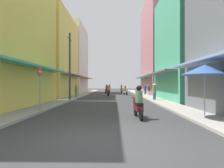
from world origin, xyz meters
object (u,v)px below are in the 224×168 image
(motorbike_silver, at_px, (125,90))
(vendor_umbrella, at_px, (205,70))
(pedestrian_midway, at_px, (145,90))
(pedestrian_crossing, at_px, (76,90))
(utility_pole, at_px, (70,66))
(motorbike_green, at_px, (122,90))
(motorbike_red, at_px, (107,90))
(motorbike_blue, at_px, (108,91))
(motorbike_white, at_px, (109,89))
(street_sign_no_entry, at_px, (40,83))
(pedestrian_far, at_px, (149,89))
(motorbike_maroon, at_px, (138,104))
(pedestrian_foreground, at_px, (154,91))

(motorbike_silver, distance_m, vendor_umbrella, 19.80)
(pedestrian_midway, bearing_deg, pedestrian_crossing, -149.88)
(utility_pole, bearing_deg, motorbike_green, 67.00)
(motorbike_red, bearing_deg, motorbike_blue, -85.79)
(motorbike_silver, relative_size, motorbike_white, 0.98)
(motorbike_blue, bearing_deg, street_sign_no_entry, -102.53)
(pedestrian_crossing, height_order, pedestrian_far, pedestrian_crossing)
(pedestrian_midway, bearing_deg, motorbike_silver, 169.81)
(motorbike_silver, relative_size, vendor_umbrella, 0.71)
(motorbike_maroon, distance_m, vendor_umbrella, 3.34)
(street_sign_no_entry, bearing_deg, pedestrian_crossing, 91.88)
(motorbike_maroon, bearing_deg, pedestrian_foreground, 73.33)
(motorbike_green, xyz_separation_m, pedestrian_crossing, (-5.79, -8.71, 0.24))
(motorbike_maroon, height_order, pedestrian_midway, motorbike_maroon)
(pedestrian_midway, height_order, street_sign_no_entry, street_sign_no_entry)
(motorbike_silver, xyz_separation_m, pedestrian_midway, (2.92, -0.52, 0.08))
(vendor_umbrella, bearing_deg, motorbike_white, 100.37)
(motorbike_white, bearing_deg, utility_pole, -100.48)
(pedestrian_crossing, height_order, street_sign_no_entry, street_sign_no_entry)
(motorbike_blue, relative_size, vendor_umbrella, 0.72)
(pedestrian_midway, bearing_deg, utility_pole, -132.86)
(motorbike_maroon, height_order, vendor_umbrella, vendor_umbrella)
(motorbike_silver, height_order, pedestrian_foreground, pedestrian_foreground)
(motorbike_white, height_order, pedestrian_foreground, pedestrian_foreground)
(motorbike_silver, distance_m, pedestrian_far, 3.97)
(motorbike_silver, height_order, motorbike_red, same)
(pedestrian_far, height_order, pedestrian_midway, pedestrian_far)
(motorbike_red, bearing_deg, street_sign_no_entry, -97.66)
(motorbike_white, bearing_deg, pedestrian_far, -61.40)
(pedestrian_crossing, height_order, utility_pole, utility_pole)
(motorbike_maroon, relative_size, pedestrian_crossing, 1.08)
(motorbike_blue, height_order, motorbike_green, same)
(vendor_umbrella, relative_size, utility_pole, 0.38)
(motorbike_red, height_order, pedestrian_crossing, pedestrian_crossing)
(pedestrian_far, bearing_deg, motorbike_red, 132.55)
(utility_pole, bearing_deg, vendor_umbrella, -48.51)
(motorbike_blue, distance_m, motorbike_red, 6.41)
(pedestrian_far, xyz_separation_m, pedestrian_foreground, (-0.76, -7.18, 0.05))
(motorbike_green, xyz_separation_m, pedestrian_midway, (3.39, -3.39, 0.08))
(pedestrian_crossing, xyz_separation_m, vendor_umbrella, (8.66, -13.74, 1.34))
(motorbike_silver, height_order, pedestrian_far, pedestrian_far)
(pedestrian_crossing, distance_m, pedestrian_far, 9.90)
(motorbike_red, relative_size, pedestrian_far, 1.08)
(pedestrian_midway, height_order, utility_pole, utility_pole)
(motorbike_red, height_order, pedestrian_midway, motorbike_red)
(motorbike_blue, bearing_deg, motorbike_silver, 42.65)
(motorbike_maroon, relative_size, utility_pole, 0.27)
(pedestrian_midway, relative_size, pedestrian_foreground, 0.91)
(motorbike_blue, height_order, pedestrian_foreground, pedestrian_foreground)
(pedestrian_crossing, bearing_deg, street_sign_no_entry, -88.12)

